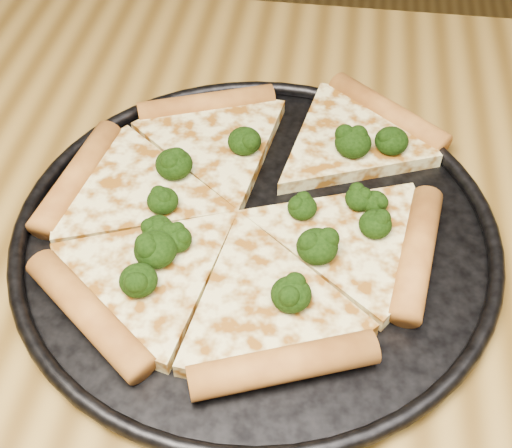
# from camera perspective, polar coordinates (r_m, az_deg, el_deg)

# --- Properties ---
(dining_table) EXTENTS (1.20, 0.90, 0.75)m
(dining_table) POSITION_cam_1_polar(r_m,az_deg,el_deg) (0.55, -6.62, -15.06)
(dining_table) COLOR olive
(dining_table) RESTS_ON ground
(pizza_pan) EXTENTS (0.37, 0.37, 0.02)m
(pizza_pan) POSITION_cam_1_polar(r_m,az_deg,el_deg) (0.52, -0.00, -0.62)
(pizza_pan) COLOR black
(pizza_pan) RESTS_ON dining_table
(pizza) EXTENTS (0.32, 0.34, 0.02)m
(pizza) POSITION_cam_1_polar(r_m,az_deg,el_deg) (0.52, -0.91, 1.33)
(pizza) COLOR #EFE192
(pizza) RESTS_ON pizza_pan
(broccoli_florets) EXTENTS (0.20, 0.20, 0.02)m
(broccoli_florets) POSITION_cam_1_polar(r_m,az_deg,el_deg) (0.51, -0.19, 1.35)
(broccoli_florets) COLOR black
(broccoli_florets) RESTS_ON pizza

